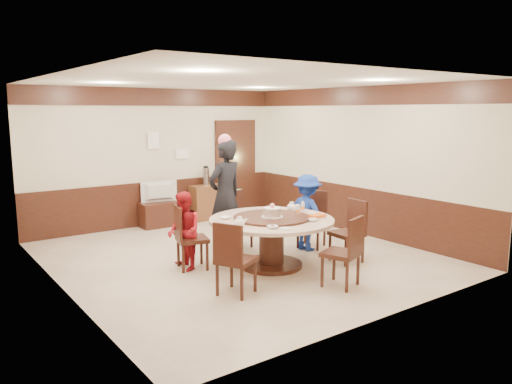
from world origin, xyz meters
TOP-DOWN VIEW (x-y plane):
  - room at (0.01, 0.01)m, footprint 6.00×6.04m
  - banquet_table at (0.10, -0.73)m, footprint 1.88×1.88m
  - chair_0 at (1.37, -0.25)m, footprint 0.60×0.60m
  - chair_1 at (0.33, 0.55)m, footprint 0.49×0.50m
  - chair_2 at (-0.94, -0.10)m, footprint 0.55×0.54m
  - chair_3 at (-0.98, -1.38)m, footprint 0.59×0.59m
  - chair_4 at (0.34, -1.98)m, footprint 0.56×0.57m
  - chair_5 at (1.23, -1.23)m, footprint 0.47×0.46m
  - person_standing at (0.02, 0.44)m, footprint 0.76×0.58m
  - person_red at (-1.03, -0.08)m, footprint 0.50×0.62m
  - person_blue at (1.17, -0.35)m, footprint 0.62×0.91m
  - birthday_cake at (0.09, -0.77)m, footprint 0.32×0.32m
  - teapot_left at (-0.59, -0.89)m, footprint 0.17×0.15m
  - teapot_right at (0.72, -0.47)m, footprint 0.17×0.15m
  - bowl_0 at (-0.48, -0.35)m, footprint 0.16×0.16m
  - bowl_1 at (0.46, -1.25)m, footprint 0.14×0.14m
  - bowl_2 at (-0.27, -1.24)m, footprint 0.15×0.15m
  - bowl_3 at (0.74, -0.92)m, footprint 0.14×0.14m
  - saucer_near at (-0.15, -1.38)m, footprint 0.18×0.18m
  - saucer_far at (0.55, -0.23)m, footprint 0.18×0.18m
  - shrimp_platter at (0.65, -1.14)m, footprint 0.30×0.20m
  - bottle_0 at (0.55, -0.82)m, footprint 0.06×0.06m
  - bottle_1 at (0.78, -0.67)m, footprint 0.06×0.06m
  - tv_stand at (-0.09, 2.75)m, footprint 0.85×0.45m
  - television at (-0.09, 2.75)m, footprint 0.76×0.22m
  - side_cabinet at (1.07, 2.78)m, footprint 0.80×0.40m
  - thermos at (1.01, 2.78)m, footprint 0.15×0.15m
  - notice_left at (-0.10, 2.96)m, footprint 0.25×0.00m
  - notice_right at (0.55, 2.96)m, footprint 0.30×0.00m

SIDE VIEW (x-z plane):
  - tv_stand at x=-0.09m, z-range 0.00..0.50m
  - chair_0 at x=1.37m, z-range -0.18..0.79m
  - chair_1 at x=0.33m, z-range -0.18..0.79m
  - chair_2 at x=-0.94m, z-range -0.18..0.79m
  - chair_3 at x=-0.98m, z-range -0.18..0.79m
  - chair_4 at x=0.34m, z-range -0.18..0.79m
  - chair_5 at x=1.23m, z-range -0.18..0.79m
  - side_cabinet at x=1.07m, z-range 0.00..0.75m
  - banquet_table at x=0.10m, z-range 0.14..0.92m
  - person_red at x=-1.03m, z-range 0.00..1.17m
  - person_blue at x=1.17m, z-range 0.00..1.30m
  - television at x=-0.09m, z-range 0.50..0.93m
  - saucer_near at x=-0.15m, z-range 0.75..0.76m
  - saucer_far at x=0.55m, z-range 0.75..0.76m
  - bowl_2 at x=-0.27m, z-range 0.75..0.79m
  - bowl_0 at x=-0.48m, z-range 0.75..0.79m
  - bowl_1 at x=0.46m, z-range 0.75..0.79m
  - bowl_3 at x=0.74m, z-range 0.75..0.79m
  - shrimp_platter at x=0.65m, z-range 0.75..0.81m
  - teapot_left at x=-0.59m, z-range 0.75..0.87m
  - teapot_right at x=0.72m, z-range 0.75..0.87m
  - bottle_0 at x=0.55m, z-range 0.75..0.91m
  - bottle_1 at x=0.78m, z-range 0.75..0.91m
  - birthday_cake at x=0.09m, z-range 0.75..0.96m
  - thermos at x=1.01m, z-range 0.75..1.13m
  - person_standing at x=0.02m, z-range 0.00..1.88m
  - room at x=0.01m, z-range -0.34..2.50m
  - notice_right at x=0.55m, z-range 1.34..1.56m
  - notice_left at x=-0.10m, z-range 1.57..1.93m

